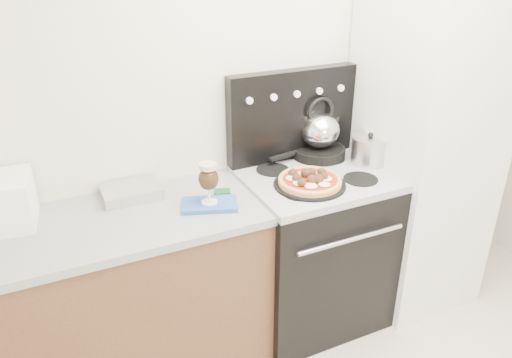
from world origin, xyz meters
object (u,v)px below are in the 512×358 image
beer_glass (209,183)px  pizza_pan (310,184)px  oven_mitt (210,205)px  stock_pot (369,151)px  stove_body (311,250)px  tea_kettle (320,127)px  pizza (310,179)px  skillet (319,152)px  fridge (422,150)px  base_cabinet (115,304)px

beer_glass → pizza_pan: bearing=-4.7°
oven_mitt → stock_pot: 0.97m
stove_body → tea_kettle: tea_kettle is taller
stove_body → pizza: pizza is taller
beer_glass → skillet: bearing=19.0°
pizza_pan → skillet: (0.24, 0.31, 0.02)m
stove_body → tea_kettle: bearing=55.2°
skillet → stock_pot: bearing=-44.5°
pizza → stock_pot: stock_pot is taller
oven_mitt → fridge: bearing=1.3°
tea_kettle → fridge: bearing=-11.1°
beer_glass → skillet: beer_glass is taller
pizza_pan → pizza: (0.00, 0.00, 0.03)m
base_cabinet → tea_kettle: (1.25, 0.18, 0.67)m
base_cabinet → pizza_pan: pizza_pan is taller
tea_kettle → stock_pot: size_ratio=1.25×
stove_body → stock_pot: bearing=1.9°
fridge → skillet: size_ratio=6.26×
pizza_pan → pizza: pizza is taller
beer_glass → tea_kettle: 0.81m
base_cabinet → pizza: 1.14m
oven_mitt → skillet: size_ratio=0.86×
oven_mitt → tea_kettle: (0.77, 0.26, 0.19)m
pizza → fridge: bearing=5.2°
beer_glass → pizza: size_ratio=0.64×
fridge → pizza: bearing=-174.8°
stove_body → pizza_pan: size_ratio=2.41×
skillet → stock_pot: stock_pot is taller
fridge → tea_kettle: size_ratio=7.73×
stove_body → fridge: 0.87m
beer_glass → tea_kettle: bearing=19.0°
stove_body → stock_pot: size_ratio=4.48×
pizza_pan → oven_mitt: bearing=175.3°
base_cabinet → stove_body: (1.10, -0.02, 0.01)m
pizza_pan → stock_pot: bearing=13.8°
fridge → skillet: (-0.55, 0.23, -0.00)m
base_cabinet → fridge: bearing=-1.6°
stove_body → pizza: 0.53m
oven_mitt → pizza_pan: bearing=-4.7°
pizza_pan → skillet: skillet is taller
oven_mitt → beer_glass: beer_glass is taller
fridge → beer_glass: fridge is taller
base_cabinet → pizza: pizza is taller
fridge → skillet: bearing=157.1°
base_cabinet → tea_kettle: tea_kettle is taller
stove_body → fridge: (0.70, -0.03, 0.51)m
pizza → pizza_pan: bearing=0.0°
beer_glass → stock_pot: 0.97m
fridge → base_cabinet: bearing=178.4°
pizza → stock_pot: 0.46m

